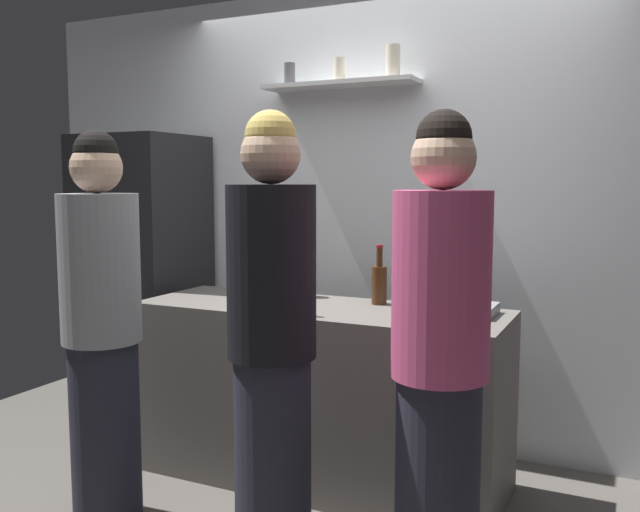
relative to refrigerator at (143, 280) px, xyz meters
name	(u,v)px	position (x,y,z in m)	size (l,w,h in m)	color
back_wall_assembly	(392,216)	(1.48, 0.40, 0.42)	(4.80, 0.32, 2.60)	white
refrigerator	(143,280)	(0.00, 0.00, 0.00)	(0.66, 0.64, 1.77)	black
counter	(320,393)	(1.37, -0.31, -0.44)	(1.83, 0.63, 0.89)	#66605B
baking_pan	(458,309)	(2.03, -0.21, 0.02)	(0.34, 0.24, 0.05)	gray
utensil_holder	(272,287)	(1.05, -0.24, 0.06)	(0.10, 0.10, 0.23)	#B2B2B7
wine_bottle_pale_glass	(233,279)	(0.85, -0.31, 0.10)	(0.07, 0.07, 0.30)	#B2BFB2
wine_bottle_amber_glass	(379,283)	(1.61, -0.13, 0.11)	(0.08, 0.08, 0.30)	#472814
wine_bottle_dark_glass	(289,289)	(1.33, -0.57, 0.12)	(0.07, 0.07, 0.31)	black
water_bottle_plastic	(305,279)	(1.17, -0.09, 0.09)	(0.09, 0.09, 0.22)	silver
person_blonde	(272,344)	(1.52, -1.08, -0.01)	(0.34, 0.34, 1.76)	#262633
person_pink_top	(439,363)	(2.17, -1.03, -0.02)	(0.34, 0.34, 1.74)	#262633
person_grey_hoodie	(102,331)	(0.69, -1.09, -0.04)	(0.34, 0.34, 1.71)	#262633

